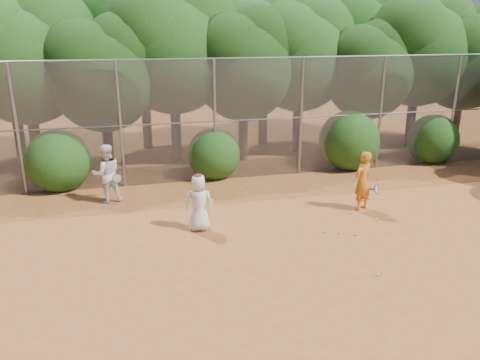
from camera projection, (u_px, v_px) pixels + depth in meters
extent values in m
plane|color=#9B5123|center=(309.00, 256.00, 10.61)|extent=(80.00, 80.00, 0.00)
cylinder|color=gray|center=(17.00, 131.00, 13.95)|extent=(0.09, 0.09, 4.00)
cylinder|color=gray|center=(121.00, 126.00, 14.62)|extent=(0.09, 0.09, 4.00)
cylinder|color=gray|center=(215.00, 121.00, 15.29)|extent=(0.09, 0.09, 4.00)
cylinder|color=gray|center=(301.00, 117.00, 15.96)|extent=(0.09, 0.09, 4.00)
cylinder|color=gray|center=(380.00, 114.00, 16.63)|extent=(0.09, 0.09, 4.00)
cylinder|color=gray|center=(454.00, 110.00, 17.30)|extent=(0.09, 0.09, 4.00)
cylinder|color=gray|center=(245.00, 58.00, 14.89)|extent=(20.00, 0.05, 0.05)
cylinder|color=gray|center=(244.00, 120.00, 15.52)|extent=(20.00, 0.04, 0.04)
cube|color=slate|center=(244.00, 120.00, 15.52)|extent=(20.00, 0.02, 4.00)
cylinder|color=black|center=(35.00, 136.00, 16.49)|extent=(0.38, 0.38, 2.52)
sphere|color=#194310|center=(25.00, 65.00, 15.72)|extent=(4.03, 4.03, 4.03)
sphere|color=#194310|center=(48.00, 33.00, 15.95)|extent=(3.23, 3.23, 3.23)
cylinder|color=black|center=(108.00, 142.00, 16.46)|extent=(0.36, 0.36, 2.17)
sphere|color=black|center=(103.00, 81.00, 15.79)|extent=(3.47, 3.47, 3.47)
sphere|color=black|center=(122.00, 53.00, 15.99)|extent=(2.78, 2.78, 2.78)
sphere|color=black|center=(81.00, 60.00, 15.20)|extent=(2.60, 2.60, 2.60)
cylinder|color=black|center=(176.00, 126.00, 17.86)|extent=(0.39, 0.39, 2.66)
sphere|color=#194310|center=(173.00, 56.00, 17.04)|extent=(4.26, 4.26, 4.26)
sphere|color=#194310|center=(193.00, 25.00, 17.29)|extent=(3.40, 3.40, 3.40)
sphere|color=#194310|center=(151.00, 31.00, 16.32)|extent=(3.19, 3.19, 3.19)
cylinder|color=black|center=(243.00, 131.00, 17.93)|extent=(0.37, 0.37, 2.27)
sphere|color=black|center=(243.00, 72.00, 17.23)|extent=(3.64, 3.64, 3.64)
sphere|color=black|center=(260.00, 45.00, 17.44)|extent=(2.91, 2.91, 2.91)
sphere|color=black|center=(228.00, 52.00, 16.61)|extent=(2.73, 2.73, 2.73)
cylinder|color=black|center=(297.00, 122.00, 19.20)|extent=(0.38, 0.38, 2.45)
sphere|color=#194310|center=(300.00, 62.00, 18.44)|extent=(3.92, 3.92, 3.92)
sphere|color=#194310|center=(316.00, 35.00, 18.67)|extent=(3.14, 3.14, 3.14)
sphere|color=#194310|center=(286.00, 41.00, 17.77)|extent=(2.94, 2.94, 2.94)
cylinder|color=black|center=(364.00, 128.00, 18.89)|extent=(0.36, 0.36, 2.10)
sphere|color=black|center=(368.00, 76.00, 18.24)|extent=(3.36, 3.36, 3.36)
sphere|color=black|center=(382.00, 53.00, 18.44)|extent=(2.69, 2.69, 2.69)
sphere|color=black|center=(359.00, 59.00, 17.67)|extent=(2.52, 2.52, 2.52)
cylinder|color=black|center=(411.00, 117.00, 19.92)|extent=(0.39, 0.39, 2.59)
sphere|color=#194310|center=(418.00, 55.00, 19.13)|extent=(4.14, 4.14, 4.14)
sphere|color=#194310|center=(433.00, 28.00, 19.37)|extent=(3.32, 3.32, 3.32)
sphere|color=#194310|center=(409.00, 34.00, 18.42)|extent=(3.11, 3.11, 3.11)
cylinder|color=black|center=(456.00, 119.00, 20.14)|extent=(0.37, 0.37, 2.31)
sphere|color=black|center=(464.00, 65.00, 19.43)|extent=(3.70, 3.70, 3.70)
sphere|color=black|center=(477.00, 42.00, 19.65)|extent=(2.96, 2.96, 2.96)
sphere|color=black|center=(458.00, 47.00, 18.80)|extent=(2.77, 2.77, 2.77)
cylinder|color=black|center=(18.00, 124.00, 18.37)|extent=(0.39, 0.39, 2.62)
sphere|color=#194310|center=(7.00, 56.00, 17.57)|extent=(4.20, 4.20, 4.20)
sphere|color=#194310|center=(29.00, 27.00, 17.81)|extent=(3.36, 3.36, 3.36)
cylinder|color=black|center=(146.00, 115.00, 19.65)|extent=(0.40, 0.40, 2.80)
sphere|color=#194310|center=(142.00, 48.00, 18.79)|extent=(4.48, 4.48, 4.48)
sphere|color=#194310|center=(162.00, 18.00, 19.05)|extent=(3.58, 3.58, 3.58)
sphere|color=#194310|center=(120.00, 24.00, 18.02)|extent=(3.36, 3.36, 3.36)
cylinder|color=black|center=(263.00, 115.00, 20.44)|extent=(0.38, 0.38, 2.52)
sphere|color=#194310|center=(264.00, 57.00, 19.67)|extent=(4.03, 4.03, 4.03)
sphere|color=#194310|center=(280.00, 32.00, 19.90)|extent=(3.23, 3.23, 3.23)
sphere|color=#194310|center=(250.00, 37.00, 18.98)|extent=(3.02, 3.02, 3.02)
cylinder|color=black|center=(351.00, 107.00, 21.97)|extent=(0.40, 0.40, 2.73)
sphere|color=#194310|center=(356.00, 48.00, 21.13)|extent=(4.37, 4.37, 4.37)
sphere|color=#194310|center=(371.00, 22.00, 21.38)|extent=(3.49, 3.49, 3.49)
sphere|color=#194310|center=(345.00, 27.00, 20.38)|extent=(3.28, 3.28, 3.28)
sphere|color=#194310|center=(58.00, 158.00, 14.76)|extent=(2.00, 2.00, 2.00)
sphere|color=#194310|center=(214.00, 152.00, 15.91)|extent=(1.80, 1.80, 1.80)
sphere|color=#194310|center=(349.00, 138.00, 16.97)|extent=(2.20, 2.20, 2.20)
sphere|color=#194310|center=(433.00, 137.00, 17.80)|extent=(1.90, 1.90, 1.90)
imported|color=orange|center=(362.00, 181.00, 13.05)|extent=(0.74, 0.64, 1.70)
torus|color=black|center=(377.00, 189.00, 13.01)|extent=(0.29, 0.26, 0.30)
cylinder|color=black|center=(369.00, 189.00, 13.14)|extent=(0.21, 0.24, 0.08)
imported|color=white|center=(199.00, 203.00, 11.77)|extent=(0.81, 0.62, 1.48)
ellipsoid|color=maroon|center=(198.00, 176.00, 11.55)|extent=(0.22, 0.22, 0.13)
sphere|color=yellow|center=(212.00, 200.00, 11.61)|extent=(0.07, 0.07, 0.07)
imported|color=white|center=(107.00, 174.00, 13.64)|extent=(0.95, 0.80, 1.74)
torus|color=black|center=(117.00, 178.00, 13.46)|extent=(0.33, 0.21, 0.29)
cylinder|color=black|center=(119.00, 179.00, 13.68)|extent=(0.09, 0.27, 0.14)
sphere|color=yellow|center=(340.00, 233.00, 11.71)|extent=(0.07, 0.07, 0.07)
sphere|color=yellow|center=(351.00, 213.00, 12.98)|extent=(0.07, 0.07, 0.07)
sphere|color=yellow|center=(378.00, 275.00, 9.76)|extent=(0.07, 0.07, 0.07)
sphere|color=yellow|center=(377.00, 220.00, 12.52)|extent=(0.07, 0.07, 0.07)
sphere|color=yellow|center=(356.00, 234.00, 11.63)|extent=(0.07, 0.07, 0.07)
sphere|color=yellow|center=(378.00, 179.00, 15.86)|extent=(0.07, 0.07, 0.07)
sphere|color=yellow|center=(324.00, 232.00, 11.77)|extent=(0.07, 0.07, 0.07)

